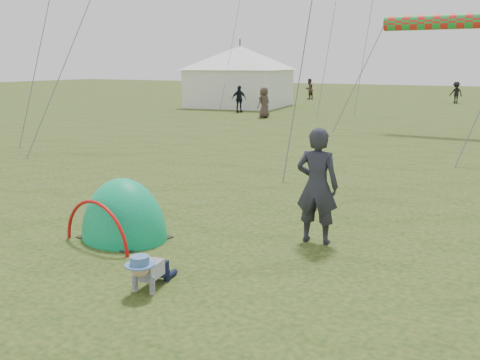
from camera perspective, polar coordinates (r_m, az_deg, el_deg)
The scene contains 10 objects.
ground at distance 6.77m, azimuth -7.04°, elevation -13.39°, with size 140.00×140.00×0.00m, color #1A3810.
crawling_toddler at distance 7.24m, azimuth -9.77°, elevation -9.41°, with size 0.49×0.70×0.54m, color black, non-canonical shape.
popup_tent at distance 9.43m, azimuth -12.20°, elevation -6.02°, with size 1.60×1.32×2.07m, color #098B4A.
standing_adult at distance 8.84m, azimuth 8.22°, elevation -0.62°, with size 0.70×0.46×1.93m, color #262632.
event_marquee at distance 37.14m, azimuth -0.00°, elevation 11.22°, with size 6.34×6.34×4.36m, color white, non-canonical shape.
crowd_person_1 at distance 44.96m, azimuth 7.37°, elevation 9.62°, with size 0.81×0.63×1.67m, color #3F2F28.
crowd_person_8 at distance 32.58m, azimuth -0.11°, elevation 8.63°, with size 0.94×0.39×1.60m, color black.
crowd_person_9 at distance 43.13m, azimuth 22.05°, elevation 8.65°, with size 1.02×0.59×1.58m, color black.
crowd_person_10 at distance 29.30m, azimuth 2.58°, elevation 8.26°, with size 0.81×0.53×1.65m, color #40322C.
rainbow_tube_kite at distance 24.51m, azimuth 21.43°, elevation 15.48°, with size 0.64×0.64×5.28m, color red.
Camera 1 is at (3.64, -4.90, 2.93)m, focal length 40.00 mm.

